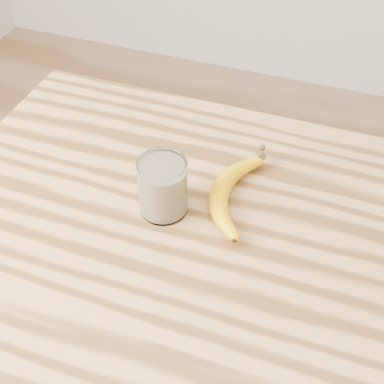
% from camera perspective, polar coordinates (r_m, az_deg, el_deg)
% --- Properties ---
extents(room, '(4.04, 4.04, 2.70)m').
position_cam_1_polar(room, '(0.68, 6.68, 19.71)').
color(room, '#8E694A').
rests_on(room, ground).
extents(table, '(1.20, 0.80, 0.90)m').
position_cam_1_polar(table, '(1.06, 4.09, -10.02)').
color(table, '#AD7E47').
rests_on(table, ground).
extents(smoothie_glass, '(0.09, 0.09, 0.11)m').
position_cam_1_polar(smoothie_glass, '(0.98, -3.12, 0.50)').
color(smoothie_glass, white).
rests_on(smoothie_glass, table).
extents(banana, '(0.13, 0.32, 0.04)m').
position_cam_1_polar(banana, '(1.02, 2.98, 0.12)').
color(banana, '#E0A500').
rests_on(banana, table).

